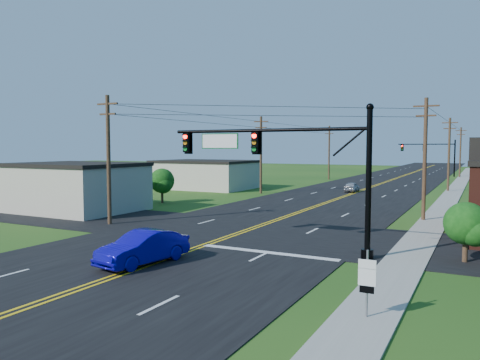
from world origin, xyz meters
The scene contains 20 objects.
ground centered at (0.00, 0.00, 0.00)m, with size 260.00×260.00×0.00m, color #194313.
road_main centered at (0.00, 50.00, 0.02)m, with size 16.00×220.00×0.04m, color black.
road_cross centered at (0.00, 12.00, 0.02)m, with size 70.00×10.00×0.04m, color black.
sidewalk centered at (10.50, 40.00, 0.04)m, with size 2.00×160.00×0.08m, color gray.
signal_mast_main centered at (4.34, 8.00, 4.75)m, with size 11.30×0.60×7.48m.
signal_mast_far centered at (4.44, 80.00, 4.55)m, with size 10.98×0.60×7.48m.
cream_bldg_near centered at (-17.00, 14.00, 2.06)m, with size 10.20×8.20×4.10m.
cream_bldg_far centered at (-19.00, 38.00, 1.86)m, with size 12.20×9.20×3.70m.
utility_pole_left_a centered at (-9.50, 10.00, 4.72)m, with size 1.80×0.28×9.00m.
utility_pole_left_b centered at (-9.50, 35.00, 4.72)m, with size 1.80×0.28×9.00m.
utility_pole_left_c centered at (-9.50, 62.00, 4.72)m, with size 1.80×0.28×9.00m.
utility_pole_right_a centered at (9.80, 22.00, 4.72)m, with size 1.80×0.28×9.00m.
utility_pole_right_b centered at (9.80, 48.00, 4.72)m, with size 1.80×0.28×9.00m.
utility_pole_right_c centered at (9.80, 78.00, 4.72)m, with size 1.80×0.28×9.00m.
shrub_corner centered at (13.00, 9.50, 1.85)m, with size 2.00×2.00×2.86m.
tree_left centered at (-14.00, 22.00, 2.16)m, with size 2.40×2.40×3.37m.
blue_car centered at (-0.15, 2.23, 0.75)m, with size 1.60×4.58×1.51m, color #0E07A0.
distant_car centered at (-0.46, 41.68, 0.59)m, with size 1.39×3.46×1.18m, color #ADADB2.
route_sign centered at (10.53, 0.03, 1.29)m, with size 0.55×0.09×2.21m.
stop_sign centered at (13.00, 12.37, 1.74)m, with size 0.86×0.16×2.42m.
Camera 1 is at (13.67, -14.54, 5.40)m, focal length 35.00 mm.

